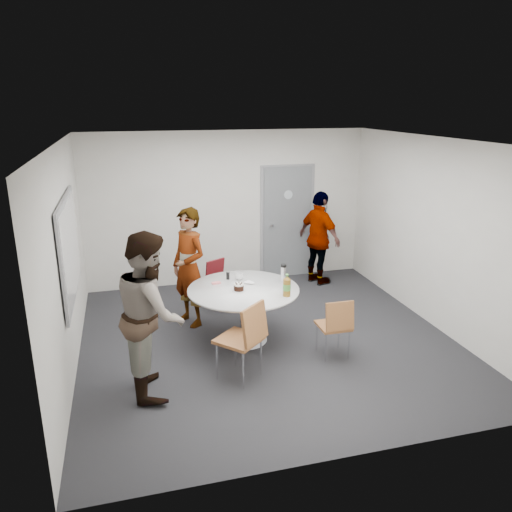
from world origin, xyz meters
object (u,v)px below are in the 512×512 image
object	(u,v)px
door	(287,222)
person_left	(151,313)
person_right	(319,238)
chair_near_left	(246,334)
chair_near_right	(336,323)
table	(245,296)
chair_far	(219,279)
person_main	(189,267)
whiteboard	(70,248)

from	to	relation	value
door	person_left	size ratio (longest dim) A/B	1.14
door	person_right	xyz separation A→B (m)	(0.42, -0.55, -0.19)
door	person_right	size ratio (longest dim) A/B	1.26
door	chair_near_left	bearing A→B (deg)	-115.54
door	person_left	bearing A→B (deg)	-129.02
chair_near_left	chair_near_right	distance (m)	1.25
table	chair_near_right	distance (m)	1.26
person_right	chair_far	bearing A→B (deg)	87.44
chair_near_left	table	bearing A→B (deg)	34.16
door	chair_near_right	size ratio (longest dim) A/B	2.62
chair_near_left	person_main	world-z (taller)	person_main
chair_near_right	person_main	world-z (taller)	person_main
table	whiteboard	bearing A→B (deg)	175.38
chair_far	person_right	xyz separation A→B (m)	(1.94, 0.63, 0.37)
chair_near_left	person_right	bearing A→B (deg)	12.17
chair_near_left	chair_near_right	world-z (taller)	chair_near_left
chair_near_left	person_right	size ratio (longest dim) A/B	0.58
person_main	person_right	world-z (taller)	person_main
chair_near_right	person_right	size ratio (longest dim) A/B	0.48
chair_far	table	bearing A→B (deg)	65.87
person_left	chair_far	bearing A→B (deg)	-30.75
person_main	person_left	bearing A→B (deg)	-51.20
whiteboard	chair_near_left	distance (m)	2.39
chair_near_right	person_main	bearing A→B (deg)	137.16
whiteboard	person_main	distance (m)	1.74
chair_near_left	chair_far	distance (m)	2.24
person_left	person_right	distance (m)	4.17
chair_near_right	person_main	xyz separation A→B (m)	(-1.64, 1.53, 0.38)
door	table	distance (m)	2.85
chair_near_right	chair_far	size ratio (longest dim) A/B	1.04
person_main	person_right	size ratio (longest dim) A/B	1.04
whiteboard	chair_far	world-z (taller)	whiteboard
whiteboard	chair_near_right	world-z (taller)	whiteboard
chair_near_left	chair_far	bearing A→B (deg)	44.85
chair_near_right	chair_near_left	bearing A→B (deg)	-169.85
person_right	person_main	bearing A→B (deg)	93.83
chair_near_left	whiteboard	bearing A→B (deg)	107.36
whiteboard	chair_near_left	xyz separation A→B (m)	(1.93, -1.14, -0.85)
table	person_right	size ratio (longest dim) A/B	0.89
person_left	person_main	bearing A→B (deg)	-23.36
whiteboard	person_left	bearing A→B (deg)	-49.92
whiteboard	chair_far	xyz separation A→B (m)	(2.05, 1.10, -0.98)
chair_near_right	person_left	distance (m)	2.33
chair_near_left	chair_near_right	xyz separation A→B (m)	(1.23, 0.21, -0.11)
chair_near_left	chair_near_right	size ratio (longest dim) A/B	1.20
chair_near_right	chair_far	world-z (taller)	chair_near_right
chair_far	chair_near_left	bearing A→B (deg)	57.64
chair_far	person_main	world-z (taller)	person_main
whiteboard	person_left	xyz separation A→B (m)	(0.87, -1.04, -0.52)
table	chair_near_left	bearing A→B (deg)	-103.69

